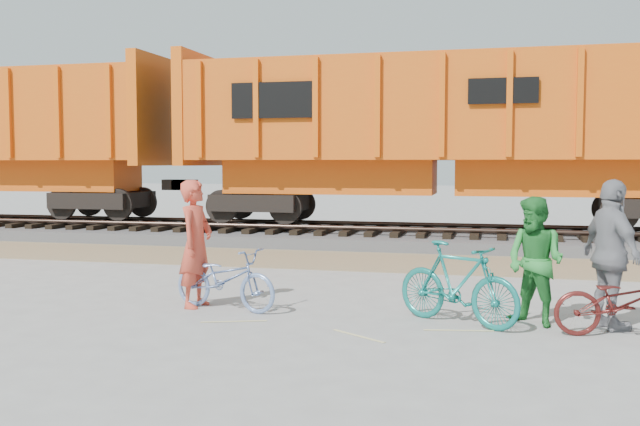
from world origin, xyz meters
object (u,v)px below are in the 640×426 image
(bicycle_teal, at_px, (458,283))
(person_man, at_px, (535,261))
(person_woman, at_px, (612,255))
(person_solo, at_px, (196,244))
(hopper_car_center, at_px, (446,130))
(bicycle_blue, at_px, (225,279))
(bicycle_maroon, at_px, (624,302))

(bicycle_teal, bearing_deg, person_man, -48.98)
(bicycle_teal, height_order, person_woman, person_woman)
(bicycle_teal, relative_size, person_man, 1.08)
(person_solo, bearing_deg, hopper_car_center, -15.65)
(person_solo, bearing_deg, bicycle_blue, -98.00)
(hopper_car_center, distance_m, person_solo, 9.70)
(bicycle_teal, xyz_separation_m, person_woman, (1.94, 0.18, 0.42))
(bicycle_blue, relative_size, person_solo, 0.91)
(bicycle_teal, distance_m, person_man, 1.06)
(bicycle_blue, bearing_deg, hopper_car_center, -0.96)
(hopper_car_center, distance_m, person_woman, 9.67)
(person_woman, bearing_deg, bicycle_blue, 65.50)
(hopper_car_center, relative_size, bicycle_blue, 8.02)
(bicycle_maroon, height_order, person_solo, person_solo)
(bicycle_blue, bearing_deg, person_solo, 93.62)
(bicycle_teal, bearing_deg, person_woman, -54.91)
(hopper_car_center, height_order, bicycle_blue, hopper_car_center)
(bicycle_teal, height_order, person_man, person_man)
(bicycle_maroon, relative_size, person_solo, 0.88)
(hopper_car_center, height_order, bicycle_maroon, hopper_car_center)
(person_woman, bearing_deg, person_man, 64.37)
(bicycle_teal, bearing_deg, bicycle_blue, 116.73)
(hopper_car_center, xyz_separation_m, bicycle_blue, (-2.58, -9.06, -2.55))
(bicycle_maroon, height_order, person_man, person_man)
(person_solo, relative_size, person_woman, 0.98)
(hopper_car_center, xyz_separation_m, bicycle_maroon, (2.83, -9.45, -2.56))
(bicycle_teal, distance_m, bicycle_maroon, 2.05)
(person_solo, height_order, person_woman, person_woman)
(bicycle_maroon, relative_size, person_woman, 0.86)
(bicycle_blue, xyz_separation_m, person_man, (4.37, 0.02, 0.40))
(bicycle_teal, relative_size, bicycle_maroon, 1.10)
(bicycle_maroon, xyz_separation_m, person_woman, (-0.10, 0.40, 0.53))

